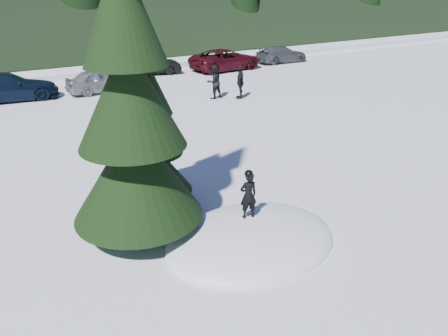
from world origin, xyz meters
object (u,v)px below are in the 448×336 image
car_4 (101,81)px  car_6 (226,60)px  spruce_short (151,135)px  car_5 (150,65)px  car_7 (282,54)px  spruce_tall (130,109)px  adult_0 (214,82)px  car_3 (8,87)px  child_skier (248,195)px  adult_1 (240,82)px

car_4 → car_6: 10.00m
spruce_short → car_5: 19.29m
car_5 → car_7: 10.79m
spruce_tall → car_7: 26.57m
spruce_tall → spruce_short: size_ratio=1.60×
adult_0 → car_3: (-9.67, 5.45, -0.17)m
car_4 → child_skier: bearing=172.3°
child_skier → car_5: bearing=-94.7°
child_skier → car_7: 25.85m
adult_0 → adult_1: 1.43m
car_3 → adult_0: bearing=-113.1°
child_skier → car_6: child_skier is taller
child_skier → car_6: size_ratio=0.23×
child_skier → adult_1: bearing=-111.2°
adult_1 → car_6: (3.75, 7.50, -0.15)m
car_3 → car_4: size_ratio=1.28×
car_7 → adult_1: bearing=131.6°
adult_1 → car_5: adult_1 is taller
spruce_tall → car_3: 16.78m
car_4 → car_5: bearing=-55.6°
spruce_short → car_3: 15.34m
spruce_tall → car_6: size_ratio=1.60×
adult_1 → car_4: 8.13m
spruce_short → adult_0: 12.50m
spruce_short → adult_0: bearing=51.3°
adult_0 → car_7: bearing=-147.5°
car_6 → adult_1: bearing=149.2°
child_skier → adult_0: 14.09m
car_5 → spruce_tall: bearing=169.3°
spruce_tall → child_skier: 3.54m
child_skier → car_6: (11.41, 19.31, -0.35)m
adult_0 → adult_1: adult_0 is taller
spruce_tall → car_3: (-0.90, 16.56, -2.58)m
spruce_short → car_5: size_ratio=1.30×
spruce_tall → car_5: spruce_tall is taller
spruce_tall → adult_1: 14.62m
car_6 → car_3: bearing=90.9°
child_skier → car_7: child_skier is taller
car_4 → car_7: car_4 is taller
car_5 → child_skier: bearing=176.6°
adult_0 → adult_1: bearing=147.3°
car_5 → adult_1: bearing=-156.7°
spruce_short → child_skier: spruce_short is taller
car_4 → car_5: same height
adult_1 → car_3: adult_1 is taller
child_skier → car_3: size_ratio=0.24×
child_skier → adult_1: size_ratio=0.68×
adult_1 → car_6: bearing=-167.8°
car_4 → car_6: car_6 is taller
spruce_short → adult_0: size_ratio=2.95×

